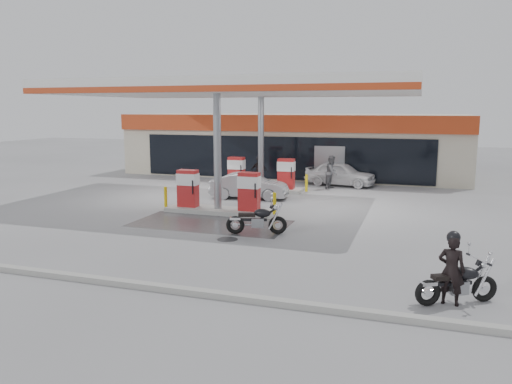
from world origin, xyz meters
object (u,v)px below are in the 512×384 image
at_px(parked_motorcycle, 258,221).
at_px(pump_island_far, 261,178).
at_px(pump_island_near, 218,196).
at_px(sedan_white, 340,174).
at_px(hatchback_silver, 249,186).
at_px(parked_car_left, 217,165).
at_px(attendant, 332,172).
at_px(parked_car_right, 359,170).
at_px(main_motorcycle, 458,284).
at_px(biker_main, 451,270).
at_px(biker_walking, 259,171).

bearing_deg(parked_motorcycle, pump_island_far, 89.76).
bearing_deg(pump_island_near, sedan_white, 67.72).
distance_m(hatchback_silver, parked_car_left, 9.87).
relative_size(attendant, hatchback_silver, 0.48).
distance_m(parked_car_left, parked_car_right, 9.53).
distance_m(attendant, hatchback_silver, 5.43).
bearing_deg(parked_car_right, main_motorcycle, -166.23).
bearing_deg(biker_main, parked_car_left, -45.24).
height_order(pump_island_near, hatchback_silver, pump_island_near).
distance_m(sedan_white, parked_car_left, 9.24).
bearing_deg(biker_walking, sedan_white, 1.55).
distance_m(parked_car_right, biker_walking, 6.55).
bearing_deg(parked_car_right, attendant, 167.22).
distance_m(main_motorcycle, parked_car_right, 20.12).
bearing_deg(hatchback_silver, pump_island_far, -2.32).
bearing_deg(biker_main, main_motorcycle, -140.66).
bearing_deg(attendant, parked_car_left, 78.31).
bearing_deg(biker_walking, parked_motorcycle, -82.95).
distance_m(biker_main, attendant, 16.47).
bearing_deg(parked_motorcycle, attendant, 68.76).
bearing_deg(pump_island_far, sedan_white, 40.32).
bearing_deg(main_motorcycle, hatchback_silver, 99.74).
bearing_deg(biker_main, hatchback_silver, -42.83).
xyz_separation_m(parked_motorcycle, parked_car_right, (1.76, 14.98, 0.14)).
height_order(main_motorcycle, sedan_white, sedan_white).
height_order(biker_main, biker_walking, biker_main).
height_order(main_motorcycle, parked_car_left, parked_car_left).
xyz_separation_m(pump_island_near, main_motorcycle, (9.04, -7.60, -0.25)).
relative_size(pump_island_near, parked_car_right, 1.14).
height_order(main_motorcycle, biker_walking, biker_walking).
distance_m(main_motorcycle, biker_main, 0.40).
xyz_separation_m(pump_island_far, biker_main, (8.87, -13.70, 0.10)).
bearing_deg(biker_walking, pump_island_far, -79.85).
xyz_separation_m(parked_motorcycle, sedan_white, (1.03, 12.18, 0.19)).
xyz_separation_m(parked_motorcycle, attendant, (0.77, 10.85, 0.43)).
relative_size(pump_island_near, attendant, 2.79).
xyz_separation_m(main_motorcycle, biker_main, (-0.17, -0.10, 0.35)).
bearing_deg(parked_car_right, pump_island_near, 160.18).
relative_size(main_motorcycle, biker_walking, 1.17).
xyz_separation_m(parked_motorcycle, parked_car_left, (-7.77, 14.98, 0.08)).
bearing_deg(sedan_white, attendant, 179.38).
xyz_separation_m(sedan_white, hatchback_silver, (-3.61, -5.60, -0.06)).
bearing_deg(hatchback_silver, parked_car_left, 25.64).
distance_m(pump_island_near, parked_car_left, 13.01).
xyz_separation_m(attendant, parked_car_left, (-8.54, 4.13, -0.36)).
distance_m(biker_main, hatchback_silver, 14.27).
relative_size(sedan_white, parked_car_right, 0.89).
bearing_deg(attendant, parked_motorcycle, -169.91).
distance_m(sedan_white, biker_walking, 4.72).
bearing_deg(main_motorcycle, biker_main, -178.86).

